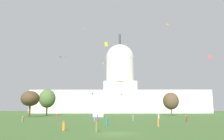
{
  "coord_description": "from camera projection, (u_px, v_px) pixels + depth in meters",
  "views": [
    {
      "loc": [
        -0.4,
        -31.91,
        3.17
      ],
      "look_at": [
        -1.47,
        102.21,
        25.64
      ],
      "focal_mm": 37.61,
      "sensor_mm": 36.0,
      "label": 1
    }
  ],
  "objects": [
    {
      "name": "capitol_building",
      "position": [
        120.0,
        91.0,
        195.43
      ],
      "size": [
        145.16,
        23.65,
        67.15
      ],
      "color": "silver",
      "rests_on": "ground_plane"
    },
    {
      "name": "kite_pink_mid",
      "position": [
        66.0,
        58.0,
        139.45
      ],
      "size": [
        1.32,
        1.43,
        3.05
      ],
      "rotation": [
        0.0,
        0.0,
        2.19
      ],
      "color": "pink"
    },
    {
      "name": "event_tent",
      "position": [
        98.0,
        111.0,
        99.63
      ],
      "size": [
        4.9,
        7.37,
        5.05
      ],
      "rotation": [
        0.0,
        0.0,
        0.05
      ],
      "color": "white",
      "rests_on": "ground_plane"
    },
    {
      "name": "person_maroon_near_tree_east",
      "position": [
        187.0,
        119.0,
        60.45
      ],
      "size": [
        0.58,
        0.58,
        1.51
      ],
      "rotation": [
        0.0,
        0.0,
        3.79
      ],
      "color": "maroon",
      "rests_on": "ground_plane"
    },
    {
      "name": "kite_turquoise_low",
      "position": [
        92.0,
        94.0,
        157.6
      ],
      "size": [
        1.36,
        1.38,
        4.48
      ],
      "rotation": [
        0.0,
        0.0,
        2.55
      ],
      "color": "teal"
    },
    {
      "name": "person_orange_front_right",
      "position": [
        158.0,
        122.0,
        43.37
      ],
      "size": [
        0.45,
        0.45,
        1.63
      ],
      "rotation": [
        0.0,
        0.0,
        0.94
      ],
      "color": "orange",
      "rests_on": "ground_plane"
    },
    {
      "name": "kite_magenta_low",
      "position": [
        112.0,
        90.0,
        171.85
      ],
      "size": [
        1.79,
        1.89,
        0.15
      ],
      "rotation": [
        0.0,
        0.0,
        2.28
      ],
      "color": "#D1339E"
    },
    {
      "name": "ground_plane",
      "position": [
        117.0,
        134.0,
        30.94
      ],
      "size": [
        800.0,
        800.0,
        0.0
      ],
      "primitive_type": "plane",
      "color": "#42662D"
    },
    {
      "name": "kite_white_low",
      "position": [
        109.0,
        92.0,
        165.29
      ],
      "size": [
        0.83,
        1.82,
        2.48
      ],
      "rotation": [
        0.0,
        0.0,
        1.71
      ],
      "color": "white"
    },
    {
      "name": "person_teal_back_center",
      "position": [
        107.0,
        121.0,
        47.3
      ],
      "size": [
        0.49,
        0.49,
        1.63
      ],
      "rotation": [
        0.0,
        0.0,
        5.93
      ],
      "color": "#1E757A",
      "rests_on": "ground_plane"
    },
    {
      "name": "tree_west_near",
      "position": [
        47.0,
        98.0,
        119.66
      ],
      "size": [
        10.69,
        10.8,
        13.33
      ],
      "color": "#42301E",
      "rests_on": "ground_plane"
    },
    {
      "name": "person_grey_mid_right",
      "position": [
        133.0,
        118.0,
        61.97
      ],
      "size": [
        0.44,
        0.44,
        1.73
      ],
      "rotation": [
        0.0,
        0.0,
        1.07
      ],
      "color": "gray",
      "rests_on": "ground_plane"
    },
    {
      "name": "kite_blue_mid",
      "position": [
        61.0,
        57.0,
        127.03
      ],
      "size": [
        1.6,
        1.51,
        0.3
      ],
      "rotation": [
        0.0,
        0.0,
        0.7
      ],
      "color": "blue"
    },
    {
      "name": "kite_red_low",
      "position": [
        210.0,
        57.0,
        61.77
      ],
      "size": [
        0.75,
        0.54,
        0.89
      ],
      "rotation": [
        0.0,
        0.0,
        5.09
      ],
      "color": "red"
    },
    {
      "name": "person_red_edge_west",
      "position": [
        57.0,
        116.0,
        85.72
      ],
      "size": [
        0.42,
        0.42,
        1.55
      ],
      "rotation": [
        0.0,
        0.0,
        4.42
      ],
      "color": "red",
      "rests_on": "ground_plane"
    },
    {
      "name": "kite_lime_high",
      "position": [
        103.0,
        64.0,
        178.32
      ],
      "size": [
        0.61,
        0.55,
        3.0
      ],
      "rotation": [
        0.0,
        0.0,
        2.76
      ],
      "color": "#8CD133"
    },
    {
      "name": "kite_violet_low",
      "position": [
        122.0,
        95.0,
        160.56
      ],
      "size": [
        1.23,
        0.36,
        3.39
      ],
      "rotation": [
        0.0,
        0.0,
        5.57
      ],
      "color": "purple"
    },
    {
      "name": "person_olive_near_tree_west",
      "position": [
        96.0,
        126.0,
        33.1
      ],
      "size": [
        0.46,
        0.46,
        1.73
      ],
      "rotation": [
        0.0,
        0.0,
        5.2
      ],
      "color": "olive",
      "rests_on": "ground_plane"
    },
    {
      "name": "kite_yellow_mid",
      "position": [
        106.0,
        44.0,
        74.73
      ],
      "size": [
        1.15,
        0.75,
        1.33
      ],
      "rotation": [
        0.0,
        0.0,
        5.17
      ],
      "color": "yellow"
    },
    {
      "name": "person_olive_deep_crowd",
      "position": [
        185.0,
        116.0,
        87.83
      ],
      "size": [
        0.47,
        0.47,
        1.76
      ],
      "rotation": [
        0.0,
        0.0,
        1.37
      ],
      "color": "olive",
      "rests_on": "ground_plane"
    },
    {
      "name": "person_purple_front_center",
      "position": [
        97.0,
        118.0,
        66.77
      ],
      "size": [
        0.48,
        0.48,
        1.63
      ],
      "rotation": [
        0.0,
        0.0,
        1.95
      ],
      "color": "#703D93",
      "rests_on": "ground_plane"
    },
    {
      "name": "kite_cyan_mid",
      "position": [
        122.0,
        74.0,
        115.66
      ],
      "size": [
        1.82,
        1.18,
        0.39
      ],
      "rotation": [
        0.0,
        0.0,
        0.24
      ],
      "color": "#33BCDB"
    },
    {
      "name": "tree_west_far",
      "position": [
        30.0,
        99.0,
        100.53
      ],
      "size": [
        9.27,
        10.76,
        10.96
      ],
      "color": "#4C3823",
      "rests_on": "ground_plane"
    },
    {
      "name": "person_olive_lawn_far_right",
      "position": [
        23.0,
        119.0,
        58.58
      ],
      "size": [
        0.52,
        0.52,
        1.5
      ],
      "rotation": [
        0.0,
        0.0,
        3.02
      ],
      "color": "olive",
      "rests_on": "ground_plane"
    },
    {
      "name": "kite_gold_high",
      "position": [
        86.0,
        29.0,
        106.68
      ],
      "size": [
        1.71,
        1.54,
        0.15
      ],
      "rotation": [
        0.0,
        0.0,
        2.47
      ],
      "color": "gold"
    },
    {
      "name": "person_denim_mid_left",
      "position": [
        92.0,
        116.0,
        78.0
      ],
      "size": [
        0.62,
        0.62,
        1.75
      ],
      "rotation": [
        0.0,
        0.0,
        5.12
      ],
      "color": "#3D5684",
      "rests_on": "ground_plane"
    },
    {
      "name": "tree_east_mid",
      "position": [
        171.0,
        101.0,
        120.2
      ],
      "size": [
        8.4,
        8.01,
        11.7
      ],
      "color": "brown",
      "rests_on": "ground_plane"
    },
    {
      "name": "person_orange_near_tent",
      "position": [
        64.0,
        126.0,
        35.35
      ],
      "size": [
        0.46,
        0.46,
        1.49
      ],
      "rotation": [
        0.0,
        0.0,
        3.17
      ],
      "color": "orange",
      "rests_on": "ground_plane"
    },
    {
      "name": "kite_orange_high",
      "position": [
        167.0,
        25.0,
        103.93
      ],
      "size": [
        0.77,
        0.75,
        3.17
      ],
      "rotation": [
        0.0,
        0.0,
        1.45
      ],
      "color": "orange"
    },
    {
      "name": "person_white_edge_east",
      "position": [
        159.0,
        116.0,
        77.43
      ],
      "size": [
        0.48,
        0.48,
        1.78
      ],
      "rotation": [
        0.0,
        0.0,
        3.53
      ],
      "color": "silver",
      "rests_on": "ground_plane"
    },
    {
      "name": "person_grey_back_left",
      "position": [
        95.0,
        119.0,
        63.0
      ],
      "size": [
        0.54,
        0.54,
        1.46
      ],
      "rotation": [
        0.0,
        0.0,
        2.48
      ],
      "color": "gray",
      "rests_on": "ground_plane"
    }
  ]
}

